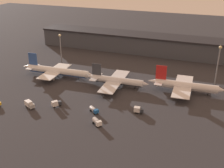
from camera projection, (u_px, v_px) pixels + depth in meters
ground at (91, 111)px, 138.14m from camera, size 600.00×600.00×0.00m
terminal_building at (146, 44)px, 223.73m from camera, size 177.28×21.80×14.56m
airplane_0 at (57, 71)px, 177.47m from camera, size 50.05×29.47×14.17m
airplane_1 at (116, 81)px, 163.92m from camera, size 38.59×35.93×12.77m
airplane_2 at (185, 86)px, 156.50m from camera, size 42.88×33.08×14.32m
service_vehicle_0 at (138, 110)px, 135.82m from camera, size 4.87×2.97×3.05m
service_vehicle_2 at (56, 103)px, 141.56m from camera, size 4.48×5.14×3.28m
service_vehicle_3 at (94, 110)px, 136.30m from camera, size 5.91×4.90×2.57m
service_vehicle_4 at (29, 104)px, 140.81m from camera, size 6.74×5.01×3.32m
service_vehicle_5 at (97, 122)px, 125.79m from camera, size 5.56×4.97×2.95m
lamp_post_0 at (60, 45)px, 196.87m from camera, size 1.80×1.80×21.46m
lamp_post_1 at (218, 60)px, 161.48m from camera, size 1.80×1.80×24.01m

